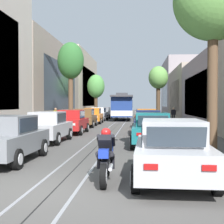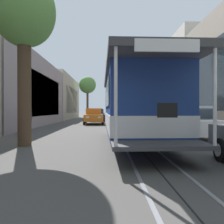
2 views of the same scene
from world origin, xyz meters
TOP-DOWN VIEW (x-y plane):
  - ground_plane at (0.00, 26.22)m, footprint 163.87×163.87m
  - trolley_track_rails at (0.00, 30.77)m, footprint 1.14×73.55m
  - parked_car_grey_near_left at (-2.58, 3.67)m, footprint 2.03×4.37m
  - parked_car_silver_second_left at (-2.78, 9.52)m, footprint 2.03×4.37m
  - parked_car_red_mid_left at (-2.57, 14.66)m, footprint 2.01×4.36m
  - parked_car_brown_fourth_left at (-2.73, 21.20)m, footprint 2.06×4.39m
  - parked_car_orange_fifth_left at (-2.70, 26.31)m, footprint 2.08×4.40m
  - parked_car_white_sixth_left at (-2.79, 32.23)m, footprint 2.11×4.41m
  - parked_car_silver_near_right at (2.79, 1.20)m, footprint 2.08×4.40m
  - parked_car_teal_second_right at (2.58, 8.26)m, footprint 2.03×4.37m
  - parked_car_navy_mid_right at (2.55, 14.35)m, footprint 2.07×4.39m
  - parked_car_orange_fourth_right at (2.58, 20.30)m, footprint 2.13×4.42m
  - street_tree_kerb_left_near at (-4.64, 3.38)m, footprint 3.29×3.54m
  - street_tree_kerb_left_second at (-4.18, 22.47)m, footprint 2.41×2.03m
  - street_tree_kerb_right_near at (4.59, 4.78)m, footprint 2.86×2.29m
  - street_tree_kerb_right_second at (4.43, 34.22)m, footprint 2.42×2.59m
  - cable_car_trolley at (-0.00, 33.40)m, footprint 2.79×9.17m
  - motorcycle_with_rider at (1.11, 0.92)m, footprint 0.56×1.99m
  - pedestrian_on_left_pavement at (-5.48, 22.03)m, footprint 0.55×0.40m
  - pedestrian_on_right_pavement at (5.86, 29.93)m, footprint 0.55×0.25m
  - fire_hydrant at (-4.23, 10.29)m, footprint 0.40×0.22m

SIDE VIEW (x-z plane):
  - ground_plane at x=0.00m, z-range 0.00..0.00m
  - trolley_track_rails at x=0.00m, z-range 0.00..0.01m
  - fire_hydrant at x=-4.23m, z-range 0.00..0.84m
  - motorcycle_with_rider at x=1.11m, z-range -0.04..1.33m
  - parked_car_grey_near_left at x=-2.58m, z-range 0.01..1.59m
  - parked_car_silver_second_left at x=-2.78m, z-range 0.01..1.59m
  - parked_car_red_mid_left at x=-2.57m, z-range 0.01..1.59m
  - parked_car_brown_fourth_left at x=-2.73m, z-range 0.01..1.59m
  - parked_car_orange_fifth_left at x=-2.70m, z-range 0.01..1.59m
  - parked_car_white_sixth_left at x=-2.79m, z-range 0.01..1.59m
  - parked_car_silver_near_right at x=2.79m, z-range 0.01..1.59m
  - parked_car_teal_second_right at x=2.58m, z-range 0.01..1.59m
  - parked_car_navy_mid_right at x=2.55m, z-range 0.01..1.59m
  - parked_car_orange_fourth_right at x=2.58m, z-range 0.01..1.59m
  - pedestrian_on_right_pavement at x=5.86m, z-range 0.10..1.70m
  - pedestrian_on_left_pavement at x=-5.48m, z-range 0.11..1.75m
  - cable_car_trolley at x=0.00m, z-range 0.02..3.30m
  - street_tree_kerb_right_second at x=4.43m, z-range 1.75..8.43m
  - street_tree_kerb_right_near at x=4.59m, z-range 2.01..9.11m
  - street_tree_kerb_left_second at x=-4.18m, z-range 1.95..9.55m
  - street_tree_kerb_left_near at x=-4.64m, z-range 2.01..10.41m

